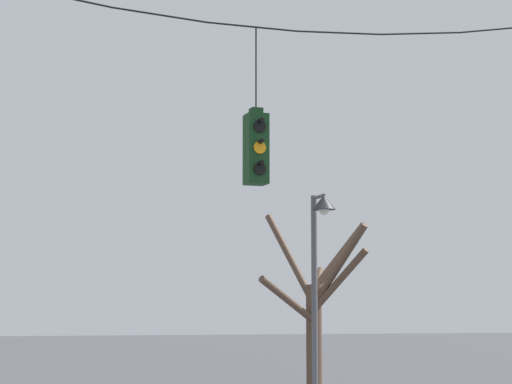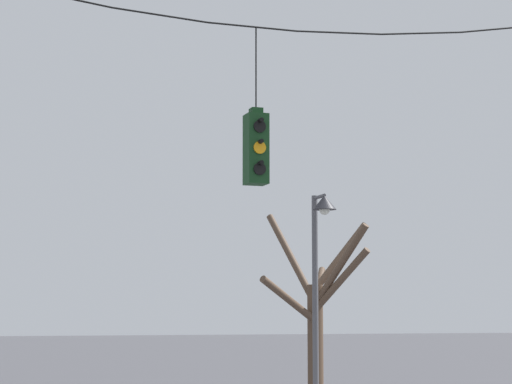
% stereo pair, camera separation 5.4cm
% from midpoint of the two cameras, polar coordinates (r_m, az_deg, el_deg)
% --- Properties ---
extents(span_wire, '(10.71, 0.03, 0.56)m').
position_cam_midpoint_polar(span_wire, '(16.41, -0.28, 10.01)').
color(span_wire, black).
extents(traffic_light_over_intersection, '(0.34, 0.58, 2.56)m').
position_cam_midpoint_polar(traffic_light_over_intersection, '(15.93, -0.10, 2.54)').
color(traffic_light_over_intersection, '#143819').
extents(street_lamp, '(0.47, 0.82, 4.75)m').
position_cam_midpoint_polar(street_lamp, '(19.87, 3.56, -3.68)').
color(street_lamp, '#515156').
rests_on(street_lamp, ground_plane).
extents(bare_tree, '(3.38, 3.32, 5.04)m').
position_cam_midpoint_polar(bare_tree, '(25.45, 3.38, -6.83)').
color(bare_tree, brown).
rests_on(bare_tree, ground_plane).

